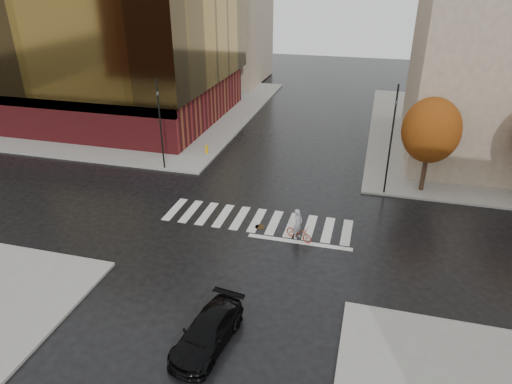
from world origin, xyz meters
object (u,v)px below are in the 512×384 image
cyclist (299,229)px  fire_hydrant (207,149)px  traffic_light_ne (392,133)px  sedan (207,332)px  traffic_light_nw (160,119)px

cyclist → fire_hydrant: (-9.73, 11.00, -0.09)m
cyclist → traffic_light_ne: (4.66, 7.30, 3.75)m
sedan → traffic_light_nw: bearing=128.7°
fire_hydrant → cyclist: bearing=-48.5°
traffic_light_nw → cyclist: bearing=72.0°
fire_hydrant → traffic_light_nw: bearing=-119.5°
traffic_light_ne → sedan: bearing=54.3°
traffic_light_ne → traffic_light_nw: bearing=-13.0°
cyclist → traffic_light_ne: bearing=-7.9°
sedan → fire_hydrant: size_ratio=5.77×
traffic_light_ne → fire_hydrant: bearing=-27.4°
traffic_light_nw → fire_hydrant: traffic_light_nw is taller
sedan → traffic_light_ne: size_ratio=0.58×
sedan → traffic_light_nw: (-9.66, 16.30, 3.39)m
traffic_light_nw → traffic_light_ne: traffic_light_ne is taller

